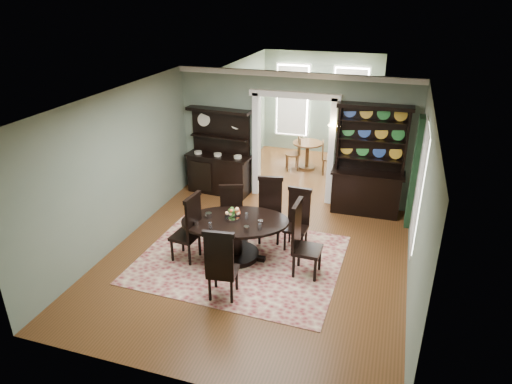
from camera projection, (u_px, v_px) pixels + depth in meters
room at (254, 182)px, 7.93m from camera, size 5.51×6.01×3.01m
parlor at (315, 111)px, 12.73m from camera, size 3.51×3.50×3.01m
doorway_trim at (294, 133)px, 10.49m from camera, size 2.08×0.25×2.57m
right_window at (417, 180)px, 7.95m from camera, size 0.15×1.47×2.12m
wall_sconce at (335, 127)px, 9.98m from camera, size 0.27×0.21×0.21m
rug at (241, 259)px, 8.59m from camera, size 3.75×3.07×0.01m
dining_table at (235, 232)px, 8.44m from camera, size 2.29×2.29×0.78m
centerpiece at (232, 216)px, 8.35m from camera, size 1.39×0.89×0.23m
chair_far_left at (232, 214)px, 8.88m from camera, size 0.57×0.56×1.23m
chair_far_mid at (270, 207)px, 9.06m from camera, size 0.57×0.55×1.31m
chair_far_right at (298, 217)px, 8.79m from camera, size 0.47×0.44×1.21m
chair_end_left at (190, 226)px, 8.29m from camera, size 0.52×0.54×1.34m
chair_end_right at (301, 237)px, 7.89m from camera, size 0.50×0.53×1.38m
chair_near at (221, 264)px, 7.21m from camera, size 0.54×0.52×1.31m
sideboard at (219, 164)px, 11.13m from camera, size 1.62×0.68×2.09m
welsh_dresser at (368, 175)px, 10.07m from camera, size 1.58×0.61×2.45m
parlor_table at (307, 151)px, 12.68m from camera, size 0.82×0.82×0.76m
parlor_chair_left at (295, 152)px, 12.59m from camera, size 0.44×0.43×0.94m
parlor_chair_right at (326, 157)px, 12.30m from camera, size 0.42×0.41×0.92m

